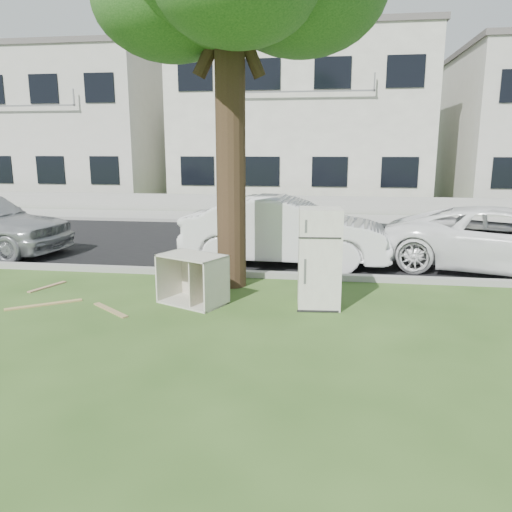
# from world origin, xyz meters

# --- Properties ---
(ground) EXTENTS (120.00, 120.00, 0.00)m
(ground) POSITION_xyz_m (0.00, 0.00, 0.00)
(ground) COLOR #2E4E1C
(road) EXTENTS (120.00, 7.00, 0.01)m
(road) POSITION_xyz_m (0.00, 6.00, 0.01)
(road) COLOR black
(road) RESTS_ON ground
(kerb_near) EXTENTS (120.00, 0.18, 0.12)m
(kerb_near) POSITION_xyz_m (0.00, 2.45, 0.00)
(kerb_near) COLOR gray
(kerb_near) RESTS_ON ground
(kerb_far) EXTENTS (120.00, 0.18, 0.12)m
(kerb_far) POSITION_xyz_m (0.00, 9.55, 0.00)
(kerb_far) COLOR gray
(kerb_far) RESTS_ON ground
(sidewalk) EXTENTS (120.00, 2.80, 0.01)m
(sidewalk) POSITION_xyz_m (0.00, 11.00, 0.01)
(sidewalk) COLOR gray
(sidewalk) RESTS_ON ground
(low_wall) EXTENTS (120.00, 0.15, 0.70)m
(low_wall) POSITION_xyz_m (0.00, 12.60, 0.35)
(low_wall) COLOR gray
(low_wall) RESTS_ON ground
(townhouse_left) EXTENTS (10.20, 8.16, 7.04)m
(townhouse_left) POSITION_xyz_m (-12.00, 17.50, 3.52)
(townhouse_left) COLOR beige
(townhouse_left) RESTS_ON ground
(townhouse_center) EXTENTS (11.22, 8.16, 7.44)m
(townhouse_center) POSITION_xyz_m (0.00, 17.50, 3.72)
(townhouse_center) COLOR silver
(townhouse_center) RESTS_ON ground
(fridge) EXTENTS (0.71, 0.67, 1.62)m
(fridge) POSITION_xyz_m (1.25, 0.73, 0.81)
(fridge) COLOR beige
(fridge) RESTS_ON ground
(cabinet) EXTENTS (1.24, 1.05, 0.83)m
(cabinet) POSITION_xyz_m (-0.83, 0.61, 0.41)
(cabinet) COLOR silver
(cabinet) RESTS_ON ground
(plank_a) EXTENTS (1.03, 0.78, 0.02)m
(plank_a) POSITION_xyz_m (-3.24, 0.13, 0.01)
(plank_a) COLOR #A78C50
(plank_a) RESTS_ON ground
(plank_b) EXTENTS (0.82, 0.67, 0.02)m
(plank_b) POSITION_xyz_m (-2.04, 0.02, 0.01)
(plank_b) COLOR #977F4E
(plank_b) RESTS_ON ground
(plank_c) EXTENTS (0.35, 0.81, 0.02)m
(plank_c) POSITION_xyz_m (-3.78, 1.15, 0.01)
(plank_c) COLOR #A27D5A
(plank_c) RESTS_ON ground
(car_center) EXTENTS (4.60, 1.78, 1.50)m
(car_center) POSITION_xyz_m (0.44, 3.74, 0.75)
(car_center) COLOR silver
(car_center) RESTS_ON ground
(car_right) EXTENTS (5.26, 3.54, 1.34)m
(car_right) POSITION_xyz_m (5.05, 3.65, 0.67)
(car_right) COLOR white
(car_right) RESTS_ON ground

